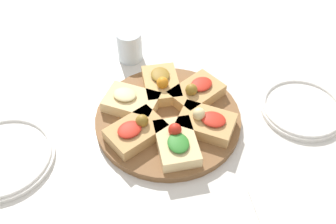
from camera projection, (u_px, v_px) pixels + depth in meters
name	position (u px, v px, depth m)	size (l,w,h in m)	color
ground_plane	(168.00, 122.00, 0.91)	(3.00, 3.00, 0.00)	silver
serving_board	(168.00, 119.00, 0.91)	(0.33, 0.33, 0.02)	brown
focaccia_slice_0	(131.00, 101.00, 0.91)	(0.14, 0.12, 0.04)	#E5C689
focaccia_slice_1	(136.00, 131.00, 0.85)	(0.15, 0.14, 0.05)	tan
focaccia_slice_2	(177.00, 142.00, 0.83)	(0.10, 0.13, 0.05)	#E5C689
focaccia_slice_3	(206.00, 122.00, 0.86)	(0.14, 0.12, 0.05)	tan
focaccia_slice_4	(196.00, 92.00, 0.93)	(0.14, 0.14, 0.05)	tan
focaccia_slice_5	(161.00, 84.00, 0.95)	(0.10, 0.13, 0.05)	tan
plate_left	(3.00, 157.00, 0.83)	(0.22, 0.22, 0.02)	white
plate_right	(302.00, 108.00, 0.93)	(0.20, 0.20, 0.02)	white
water_glass	(130.00, 46.00, 1.04)	(0.07, 0.07, 0.08)	silver
napkin_stack	(286.00, 207.00, 0.76)	(0.12, 0.10, 0.01)	white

